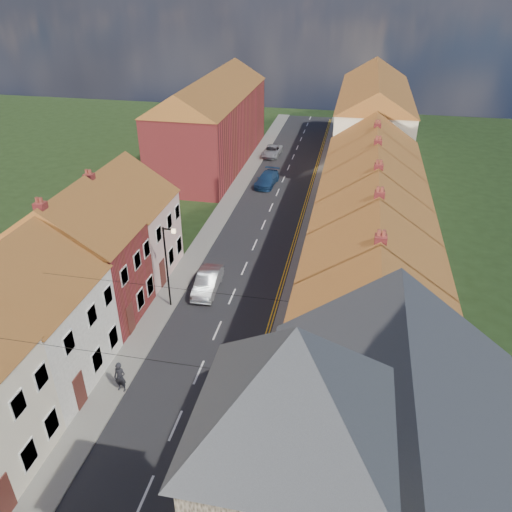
# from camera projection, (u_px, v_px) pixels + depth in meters

# --- Properties ---
(road) EXTENTS (7.00, 90.00, 0.02)m
(road) POSITION_uv_depth(u_px,v_px,m) (255.00, 245.00, 42.59)
(road) COLOR black
(road) RESTS_ON ground
(pavement_left) EXTENTS (1.80, 90.00, 0.12)m
(pavement_left) POSITION_uv_depth(u_px,v_px,m) (205.00, 240.00, 43.33)
(pavement_left) COLOR gray
(pavement_left) RESTS_ON ground
(pavement_right) EXTENTS (1.80, 90.00, 0.12)m
(pavement_right) POSITION_uv_depth(u_px,v_px,m) (306.00, 249.00, 41.80)
(pavement_right) COLOR gray
(pavement_right) RESTS_ON ground
(church) EXTENTS (11.25, 14.25, 15.20)m
(church) POSITION_uv_depth(u_px,v_px,m) (376.00, 507.00, 15.32)
(church) COLOR #2A241D
(church) RESTS_ON ground
(cottage_r_tudor) EXTENTS (8.30, 5.20, 9.00)m
(cottage_r_tudor) POSITION_uv_depth(u_px,v_px,m) (370.00, 348.00, 24.02)
(cottage_r_tudor) COLOR silver
(cottage_r_tudor) RESTS_ON ground
(cottage_r_white_near) EXTENTS (8.30, 6.00, 9.00)m
(cottage_r_white_near) POSITION_uv_depth(u_px,v_px,m) (371.00, 288.00, 28.62)
(cottage_r_white_near) COLOR white
(cottage_r_white_near) RESTS_ON ground
(cottage_r_cream_mid) EXTENTS (8.30, 5.20, 9.00)m
(cottage_r_cream_mid) POSITION_uv_depth(u_px,v_px,m) (371.00, 244.00, 33.22)
(cottage_r_cream_mid) COLOR #CCA9A1
(cottage_r_cream_mid) RESTS_ON ground
(cottage_r_pink) EXTENTS (8.30, 6.00, 9.00)m
(cottage_r_pink) POSITION_uv_depth(u_px,v_px,m) (371.00, 211.00, 37.83)
(cottage_r_pink) COLOR #CCA9A1
(cottage_r_pink) RESTS_ON ground
(cottage_r_white_far) EXTENTS (8.30, 5.20, 9.00)m
(cottage_r_white_far) POSITION_uv_depth(u_px,v_px,m) (372.00, 186.00, 42.43)
(cottage_r_white_far) COLOR white
(cottage_r_white_far) RESTS_ON ground
(cottage_r_cream_far) EXTENTS (8.30, 6.00, 9.00)m
(cottage_r_cream_far) POSITION_uv_depth(u_px,v_px,m) (372.00, 165.00, 47.03)
(cottage_r_cream_far) COLOR silver
(cottage_r_cream_far) RESTS_ON ground
(cottage_l_white) EXTENTS (8.30, 6.90, 8.80)m
(cottage_l_white) POSITION_uv_depth(u_px,v_px,m) (16.00, 313.00, 26.68)
(cottage_l_white) COLOR white
(cottage_l_white) RESTS_ON ground
(cottage_l_brick_mid) EXTENTS (8.30, 5.70, 9.10)m
(cottage_l_brick_mid) POSITION_uv_depth(u_px,v_px,m) (74.00, 255.00, 31.80)
(cottage_l_brick_mid) COLOR maroon
(cottage_l_brick_mid) RESTS_ON ground
(cottage_l_pink) EXTENTS (8.30, 6.30, 8.80)m
(cottage_l_pink) POSITION_uv_depth(u_px,v_px,m) (115.00, 220.00, 36.82)
(cottage_l_pink) COLOR #CCA9A1
(cottage_l_pink) RESTS_ON ground
(block_right_far) EXTENTS (8.30, 24.20, 10.50)m
(block_right_far) POSITION_uv_depth(u_px,v_px,m) (373.00, 117.00, 59.68)
(block_right_far) COLOR silver
(block_right_far) RESTS_ON ground
(block_left_far) EXTENTS (8.30, 24.20, 10.50)m
(block_left_far) POSITION_uv_depth(u_px,v_px,m) (212.00, 119.00, 58.66)
(block_left_far) COLOR maroon
(block_left_far) RESTS_ON ground
(lamppost) EXTENTS (0.88, 0.15, 6.00)m
(lamppost) POSITION_uv_depth(u_px,v_px,m) (168.00, 262.00, 32.99)
(lamppost) COLOR black
(lamppost) RESTS_ON pavement_left
(car_mid) EXTENTS (1.68, 4.38, 1.42)m
(car_mid) POSITION_uv_depth(u_px,v_px,m) (208.00, 282.00, 36.15)
(car_mid) COLOR #94979B
(car_mid) RESTS_ON ground
(car_far) EXTENTS (2.33, 4.84, 1.36)m
(car_far) POSITION_uv_depth(u_px,v_px,m) (267.00, 179.00, 54.36)
(car_far) COLOR navy
(car_far) RESTS_ON ground
(car_distant) EXTENTS (2.31, 4.59, 1.25)m
(car_distant) POSITION_uv_depth(u_px,v_px,m) (272.00, 151.00, 63.18)
(car_distant) COLOR silver
(car_distant) RESTS_ON ground
(pedestrian_left) EXTENTS (0.69, 0.47, 1.85)m
(pedestrian_left) POSITION_uv_depth(u_px,v_px,m) (120.00, 377.00, 27.14)
(pedestrian_left) COLOR black
(pedestrian_left) RESTS_ON pavement_left
(pedestrian_right) EXTENTS (0.98, 0.79, 1.89)m
(pedestrian_right) POSITION_uv_depth(u_px,v_px,m) (260.00, 424.00, 24.31)
(pedestrian_right) COLOR black
(pedestrian_right) RESTS_ON pavement_right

